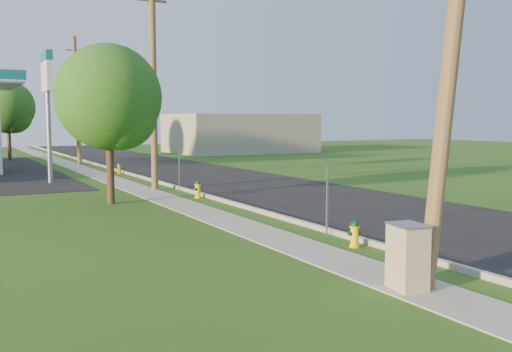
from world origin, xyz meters
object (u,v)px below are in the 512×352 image
(utility_pole_far, at_px, (77,100))
(tree_lot, at_px, (9,109))
(tree_verge, at_px, (112,101))
(hydrant_far, at_px, (119,168))
(hydrant_near, at_px, (355,234))
(utility_pole_mid, at_px, (153,85))
(hydrant_mid, at_px, (198,189))
(utility_pole_near, at_px, (452,39))
(price_pylon, at_px, (47,79))
(utility_cabinet, at_px, (407,257))

(utility_pole_far, xyz_separation_m, tree_lot, (-3.99, 7.62, -0.53))
(tree_verge, xyz_separation_m, hydrant_far, (3.64, 12.87, -3.68))
(utility_pole_far, height_order, hydrant_near, utility_pole_far)
(utility_pole_mid, xyz_separation_m, hydrant_mid, (0.71, -3.58, -4.58))
(utility_pole_near, bearing_deg, hydrant_near, 80.70)
(utility_pole_far, height_order, hydrant_far, utility_pole_far)
(tree_lot, bearing_deg, utility_pole_mid, -81.14)
(utility_pole_far, bearing_deg, price_pylon, -107.33)
(utility_pole_far, distance_m, utility_cabinet, 36.15)
(hydrant_mid, bearing_deg, utility_pole_mid, 101.19)
(tree_verge, bearing_deg, hydrant_mid, 0.50)
(utility_cabinet, bearing_deg, utility_pole_far, 88.56)
(tree_lot, distance_m, hydrant_far, 17.48)
(utility_pole_near, bearing_deg, tree_lot, 95.23)
(utility_pole_near, xyz_separation_m, price_pylon, (-3.90, 23.50, 0.63))
(utility_pole_far, bearing_deg, utility_cabinet, -91.44)
(utility_cabinet, bearing_deg, price_pylon, 97.30)
(utility_pole_mid, relative_size, utility_cabinet, 7.53)
(tree_lot, height_order, hydrant_far, tree_lot)
(tree_verge, distance_m, hydrant_mid, 5.13)
(price_pylon, bearing_deg, tree_verge, -83.65)
(utility_pole_far, relative_size, price_pylon, 1.39)
(tree_verge, xyz_separation_m, tree_lot, (-1.11, 29.23, 0.24))
(tree_lot, distance_m, hydrant_mid, 29.83)
(hydrant_near, bearing_deg, utility_pole_mid, 92.35)
(utility_cabinet, bearing_deg, hydrant_near, 66.96)
(price_pylon, height_order, hydrant_mid, price_pylon)
(utility_pole_mid, distance_m, hydrant_far, 10.37)
(utility_pole_near, height_order, utility_pole_mid, utility_pole_mid)
(hydrant_near, bearing_deg, price_pylon, 102.73)
(utility_pole_mid, height_order, tree_lot, utility_pole_mid)
(tree_verge, distance_m, tree_lot, 29.25)
(tree_lot, bearing_deg, utility_pole_far, -62.34)
(hydrant_mid, height_order, utility_cabinet, utility_cabinet)
(utility_pole_near, distance_m, tree_lot, 43.80)
(utility_pole_far, relative_size, tree_lot, 1.43)
(utility_pole_near, bearing_deg, utility_pole_far, 90.00)
(hydrant_far, bearing_deg, utility_cabinet, -93.50)
(tree_lot, xyz_separation_m, hydrant_mid, (4.70, -29.20, -3.90))
(hydrant_near, distance_m, utility_cabinet, 3.83)
(hydrant_near, relative_size, utility_cabinet, 0.55)
(price_pylon, relative_size, tree_lot, 1.03)
(price_pylon, height_order, tree_verge, price_pylon)
(tree_verge, height_order, hydrant_near, tree_verge)
(hydrant_far, bearing_deg, utility_pole_far, 94.97)
(utility_pole_mid, distance_m, tree_verge, 4.72)
(tree_verge, bearing_deg, price_pylon, 96.35)
(tree_verge, relative_size, hydrant_near, 8.74)
(tree_lot, relative_size, hydrant_far, 9.20)
(utility_pole_near, xyz_separation_m, hydrant_mid, (0.71, 14.42, -4.43))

